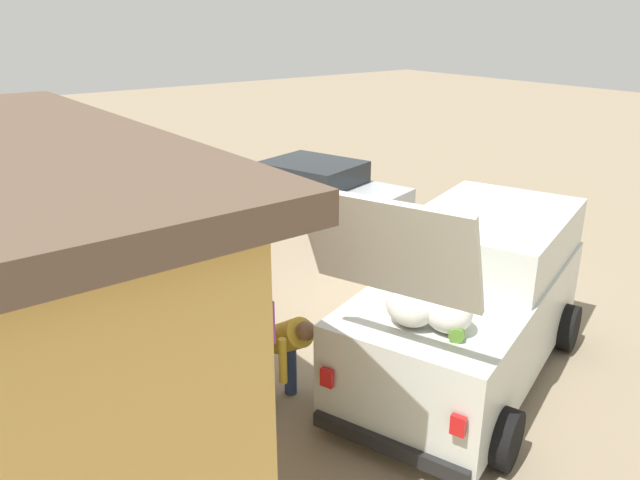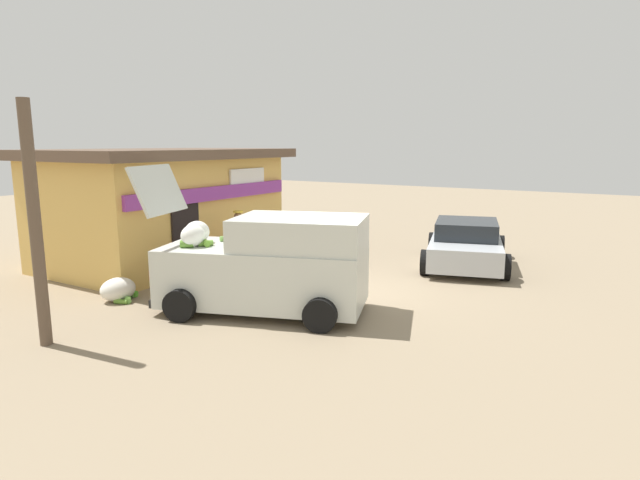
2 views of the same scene
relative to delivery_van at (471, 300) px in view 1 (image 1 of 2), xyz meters
The scene contains 6 objects.
ground_plane 2.21m from the delivery_van, 15.78° to the right, with size 60.00×60.00×0.00m, color gray.
delivery_van is the anchor object (origin of this frame).
parked_sedan 6.54m from the delivery_van, 19.04° to the right, with size 4.47×3.08×1.27m.
vendor_standing 3.21m from the delivery_van, 51.58° to the left, with size 0.47×0.50×1.68m.
customer_bending 2.38m from the delivery_van, 72.81° to the left, with size 0.76×0.57×1.26m.
paint_bucket 5.38m from the delivery_van, 26.65° to the left, with size 0.30×0.30×0.31m, color #BF3F33.
Camera 1 is at (-6.21, 6.14, 4.32)m, focal length 34.23 mm.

